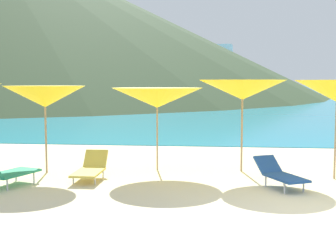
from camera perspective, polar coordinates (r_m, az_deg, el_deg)
name	(u,v)px	position (r m, az deg, el deg)	size (l,w,h in m)	color
ground_plane	(262,145)	(17.72, 11.79, -2.34)	(50.00, 100.00, 0.30)	beige
ocean_water	(220,87)	(235.70, 6.51, 4.86)	(650.00, 440.00, 0.02)	teal
umbrella_2	(45,97)	(11.43, -15.24, 3.59)	(2.16, 2.16, 2.14)	#9E7F59
umbrella_3	(157,98)	(11.44, -1.38, 3.57)	(2.39, 2.39, 2.09)	#9E7F59
umbrella_4	(242,90)	(11.37, 9.36, 4.51)	(2.24, 2.24, 2.29)	#9E7F59
lounge_chair_0	(280,174)	(9.91, 13.89, -5.83)	(1.08, 1.50, 0.59)	#1E478C
lounge_chair_3	(6,172)	(10.27, -19.71, -5.49)	(1.04, 1.52, 0.70)	#268C66
lounge_chair_4	(90,168)	(10.61, -9.73, -5.27)	(0.59, 1.41, 0.60)	#D8BF4C
cruise_ship	(183,69)	(237.83, 1.91, 7.21)	(68.12, 18.00, 24.69)	#262D47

